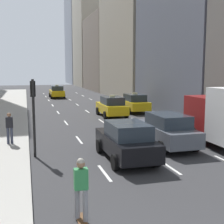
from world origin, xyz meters
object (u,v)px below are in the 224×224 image
object	(u,v)px
sedan_silver_behind	(166,130)
traffic_light_pole	(33,105)
skateboarder	(81,187)
taxi_lead	(134,103)
sedan_black_near	(126,141)
taxi_third	(112,106)
taxi_second	(57,92)
pedestrian_far_walking	(9,127)

from	to	relation	value
sedan_silver_behind	traffic_light_pole	xyz separation A→B (m)	(-6.75, -0.20, 1.52)
skateboarder	taxi_lead	bearing A→B (deg)	66.80
traffic_light_pole	sedan_black_near	bearing A→B (deg)	-22.49
taxi_third	sedan_silver_behind	distance (m)	10.79
taxi_second	sedan_silver_behind	size ratio (longest dim) A/B	0.91
pedestrian_far_walking	traffic_light_pole	world-z (taller)	traffic_light_pole
taxi_third	skateboarder	xyz separation A→B (m)	(-5.75, -17.80, 0.08)
taxi_lead	traffic_light_pole	world-z (taller)	traffic_light_pole
sedan_black_near	pedestrian_far_walking	size ratio (longest dim) A/B	2.72
taxi_second	taxi_third	xyz separation A→B (m)	(2.80, -19.25, 0.00)
taxi_third	sedan_black_near	distance (m)	12.93
sedan_silver_behind	traffic_light_pole	world-z (taller)	traffic_light_pole
skateboarder	pedestrian_far_walking	bearing A→B (deg)	103.61
taxi_third	sedan_black_near	size ratio (longest dim) A/B	0.98
taxi_second	skateboarder	xyz separation A→B (m)	(-2.95, -37.05, 0.08)
taxi_lead	traffic_light_pole	bearing A→B (deg)	-126.05
taxi_second	traffic_light_pole	bearing A→B (deg)	-97.44
sedan_silver_behind	taxi_third	bearing A→B (deg)	90.00
taxi_second	taxi_lead	bearing A→B (deg)	-71.88
sedan_silver_behind	taxi_second	bearing A→B (deg)	95.33
sedan_black_near	traffic_light_pole	bearing A→B (deg)	157.51
taxi_lead	taxi_third	xyz separation A→B (m)	(-2.80, -2.14, 0.00)
sedan_black_near	traffic_light_pole	distance (m)	4.54
taxi_lead	taxi_second	bearing A→B (deg)	108.12
taxi_third	sedan_black_near	bearing A→B (deg)	-102.51
taxi_third	sedan_black_near	world-z (taller)	taxi_third
taxi_third	pedestrian_far_walking	xyz separation A→B (m)	(-7.95, -8.70, 0.19)
taxi_lead	pedestrian_far_walking	xyz separation A→B (m)	(-10.75, -10.84, 0.19)
pedestrian_far_walking	sedan_black_near	bearing A→B (deg)	-37.29
taxi_second	skateboarder	size ratio (longest dim) A/B	2.52
sedan_black_near	sedan_silver_behind	xyz separation A→B (m)	(2.80, 1.83, 0.01)
taxi_lead	traffic_light_pole	size ratio (longest dim) A/B	1.22
taxi_lead	taxi_third	world-z (taller)	same
taxi_second	sedan_silver_behind	bearing A→B (deg)	-84.67
taxi_second	skateboarder	bearing A→B (deg)	-94.55
taxi_second	skateboarder	distance (m)	37.17
pedestrian_far_walking	taxi_second	bearing A→B (deg)	79.56
taxi_third	pedestrian_far_walking	size ratio (longest dim) A/B	2.67
pedestrian_far_walking	traffic_light_pole	distance (m)	2.91
skateboarder	sedan_silver_behind	bearing A→B (deg)	50.66
sedan_silver_behind	taxi_lead	bearing A→B (deg)	77.78
taxi_lead	sedan_black_near	distance (m)	15.78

